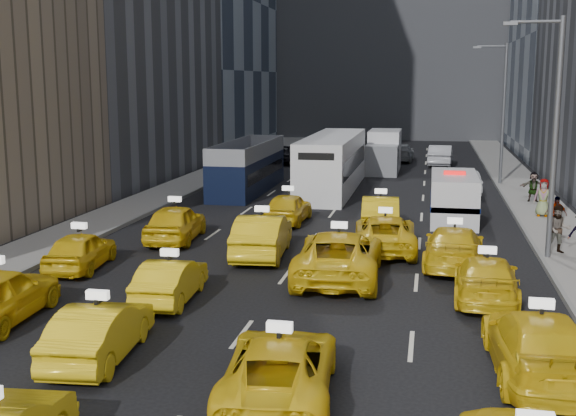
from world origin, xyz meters
name	(u,v)px	position (x,y,z in m)	size (l,w,h in m)	color
ground	(221,362)	(0.00, 0.00, 0.00)	(160.00, 160.00, 0.00)	black
sidewalk_west	(171,191)	(-10.50, 25.00, 0.07)	(3.00, 90.00, 0.15)	gray
sidewalk_east	(534,203)	(10.50, 25.00, 0.07)	(3.00, 90.00, 0.15)	gray
curb_west	(194,192)	(-9.05, 25.00, 0.09)	(0.15, 90.00, 0.18)	slate
curb_east	(506,202)	(9.05, 25.00, 0.09)	(0.15, 90.00, 0.18)	slate
streetlight_near	(552,130)	(9.18, 12.00, 4.92)	(2.15, 0.22, 9.00)	#595B60
streetlight_far	(502,109)	(9.18, 32.00, 4.92)	(2.15, 0.22, 9.00)	#595B60
taxi_5	(99,331)	(-2.97, -0.34, 0.70)	(1.49, 4.26, 1.40)	yellow
taxi_6	(280,367)	(1.81, -1.65, 0.69)	(2.28, 4.95, 1.38)	yellow
taxi_7	(539,345)	(7.41, 0.61, 0.77)	(2.15, 5.28, 1.53)	yellow
taxi_8	(80,250)	(-7.44, 7.44, 0.69)	(1.63, 4.05, 1.38)	yellow
taxi_9	(170,280)	(-2.92, 4.45, 0.66)	(1.40, 4.01, 1.32)	yellow
taxi_10	(339,255)	(1.87, 7.94, 0.83)	(2.77, 6.01, 1.67)	yellow
taxi_11	(486,278)	(6.64, 6.46, 0.68)	(1.92, 4.72, 1.37)	yellow
taxi_12	(175,223)	(-5.66, 12.48, 0.79)	(1.87, 4.64, 1.58)	yellow
taxi_13	(262,235)	(-1.44, 10.53, 0.83)	(1.75, 5.03, 1.66)	yellow
taxi_14	(385,233)	(3.16, 12.32, 0.72)	(2.40, 5.21, 1.45)	yellow
taxi_15	(454,247)	(5.78, 10.40, 0.74)	(2.08, 5.12, 1.49)	yellow
taxi_16	(288,208)	(-1.74, 17.23, 0.73)	(1.72, 4.27, 1.45)	yellow
taxi_17	(380,213)	(2.68, 16.62, 0.77)	(1.63, 4.67, 1.54)	yellow
nypd_van	(454,198)	(6.00, 19.37, 1.09)	(2.59, 5.78, 2.42)	silver
double_decker	(248,167)	(-6.08, 26.48, 1.49)	(2.59, 10.41, 3.01)	black
city_bus	(333,163)	(-1.02, 27.70, 1.68)	(3.65, 13.30, 3.39)	silver
box_truck	(384,152)	(1.46, 37.64, 1.48)	(3.07, 6.83, 3.02)	silver
misc_car_0	(462,182)	(6.76, 27.96, 0.73)	(1.54, 4.41, 1.45)	#9DA0A4
misc_car_1	(283,154)	(-6.95, 41.59, 0.72)	(2.39, 5.17, 1.44)	black
misc_car_2	(400,152)	(2.38, 44.86, 0.74)	(2.07, 5.10, 1.48)	gray
misc_car_3	(346,155)	(-1.86, 42.00, 0.74)	(1.75, 4.35, 1.48)	black
misc_car_4	(440,155)	(5.62, 42.34, 0.83)	(1.75, 5.02, 1.65)	#B7B9C0
pedestrian_1	(559,229)	(9.75, 12.71, 1.08)	(0.91, 0.50, 1.87)	gray
pedestrian_3	(556,215)	(10.27, 16.60, 0.96)	(0.95, 0.43, 1.62)	gray
pedestrian_4	(543,197)	(10.31, 20.59, 1.07)	(0.90, 0.49, 1.84)	gray
pedestrian_5	(533,187)	(10.43, 25.03, 0.96)	(1.50, 0.43, 1.62)	gray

